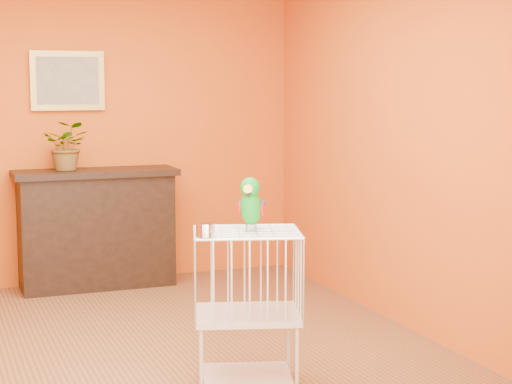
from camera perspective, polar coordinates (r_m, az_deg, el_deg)
name	(u,v)px	position (r m, az deg, el deg)	size (l,w,h in m)	color
ground	(131,359)	(5.55, -8.34, -10.98)	(4.50, 4.50, 0.00)	brown
room_shell	(126,107)	(5.27, -8.65, 5.60)	(4.50, 4.50, 4.50)	#C45712
console_cabinet	(96,228)	(7.38, -10.59, -2.40)	(1.36, 0.49, 1.01)	black
potted_plant	(68,152)	(7.24, -12.41, 2.65)	(0.37, 0.41, 0.32)	#26722D
framed_picture	(68,81)	(7.45, -12.45, 7.26)	(0.62, 0.04, 0.50)	gold
birdcage	(247,307)	(4.89, -0.60, -7.66)	(0.69, 0.60, 0.90)	beige
feed_cup	(205,230)	(4.61, -3.39, -2.53)	(0.10, 0.10, 0.07)	silver
parrot	(251,204)	(4.76, -0.34, -0.79)	(0.20, 0.27, 0.31)	#59544C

